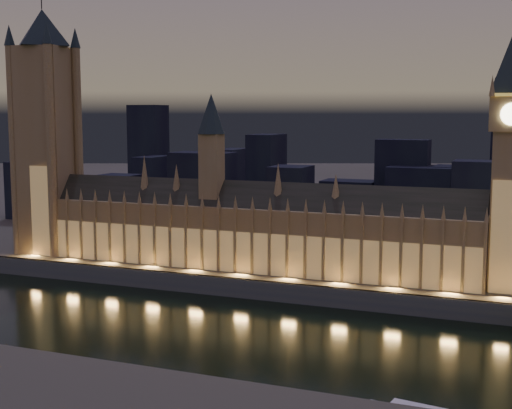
% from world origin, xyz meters
% --- Properties ---
extents(ground_plane, '(2000.00, 2000.00, 0.00)m').
position_xyz_m(ground_plane, '(0.00, 0.00, 0.00)').
color(ground_plane, black).
rests_on(ground_plane, ground).
extents(north_bank, '(2000.00, 960.00, 8.00)m').
position_xyz_m(north_bank, '(0.00, 520.00, 4.00)').
color(north_bank, '#424432').
rests_on(north_bank, ground).
extents(embankment_wall, '(2000.00, 2.50, 8.00)m').
position_xyz_m(embankment_wall, '(0.00, 41.00, 4.00)').
color(embankment_wall, '#424F55').
rests_on(embankment_wall, ground).
extents(palace_of_westminster, '(202.00, 21.43, 78.00)m').
position_xyz_m(palace_of_westminster, '(-0.30, 61.75, 26.37)').
color(palace_of_westminster, olive).
rests_on(palace_of_westminster, north_bank).
extents(victoria_tower, '(31.68, 31.68, 131.48)m').
position_xyz_m(victoria_tower, '(-110.00, 61.93, 73.44)').
color(victoria_tower, olive).
rests_on(victoria_tower, north_bank).
extents(elizabeth_tower, '(18.00, 18.00, 109.18)m').
position_xyz_m(elizabeth_tower, '(108.00, 61.92, 68.88)').
color(elizabeth_tower, olive).
rests_on(elizabeth_tower, north_bank).
extents(city_backdrop, '(480.71, 215.63, 76.37)m').
position_xyz_m(city_backdrop, '(37.19, 246.11, 30.31)').
color(city_backdrop, black).
rests_on(city_backdrop, north_bank).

